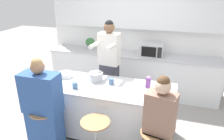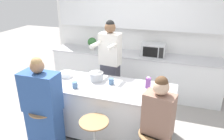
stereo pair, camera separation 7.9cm
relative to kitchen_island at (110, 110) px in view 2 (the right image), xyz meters
name	(u,v)px [view 2 (the right image)]	position (x,y,z in m)	size (l,w,h in m)	color
ground_plane	(110,132)	(0.00, 0.00, -0.45)	(16.00, 16.00, 0.00)	gray
wall_back	(138,24)	(0.00, 1.93, 1.10)	(4.10, 0.22, 2.70)	white
back_counter	(133,73)	(0.00, 1.63, 0.02)	(3.80, 0.62, 0.93)	silver
kitchen_island	(110,110)	(0.00, 0.00, 0.00)	(2.02, 0.84, 0.88)	black
bar_stool_leftmost	(45,127)	(-0.81, -0.66, -0.05)	(0.40, 0.40, 0.69)	#997047
bar_stool_center	(94,139)	(0.00, -0.68, -0.05)	(0.40, 0.40, 0.69)	#997047
person_cooking	(110,68)	(-0.24, 0.70, 0.46)	(0.44, 0.58, 1.80)	#383842
person_wrapped_blanket	(43,109)	(-0.81, -0.66, 0.25)	(0.54, 0.29, 1.49)	#2D5193
person_seated_near	(157,134)	(0.83, -0.66, 0.22)	(0.40, 0.32, 1.45)	#333338
cooking_pot	(96,76)	(-0.30, 0.15, 0.51)	(0.32, 0.23, 0.14)	#B7BABC
fruit_bowl	(156,92)	(0.72, -0.03, 0.47)	(0.23, 0.23, 0.07)	white
mixing_bowl_steel	(66,74)	(-0.86, 0.13, 0.48)	(0.23, 0.23, 0.08)	white
coffee_cup_near	(75,85)	(-0.51, -0.21, 0.48)	(0.11, 0.08, 0.10)	#4C7099
coffee_cup_far	(111,81)	(-0.02, 0.09, 0.48)	(0.12, 0.08, 0.10)	#4C7099
juice_carton	(148,83)	(0.57, 0.15, 0.52)	(0.07, 0.07, 0.18)	#7A428E
microwave	(154,50)	(0.43, 1.59, 0.62)	(0.49, 0.33, 0.28)	#B2B5B7
potted_plant	(92,43)	(-1.00, 1.63, 0.65)	(0.21, 0.21, 0.29)	beige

